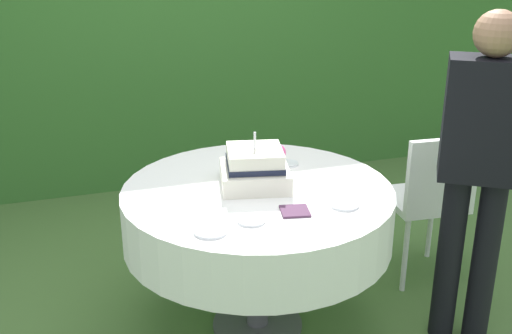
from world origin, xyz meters
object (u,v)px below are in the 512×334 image
at_px(serving_plate_near, 211,231).
at_px(serving_plate_right, 345,205).
at_px(serving_plate_far, 251,220).
at_px(wedding_cake, 255,168).
at_px(garden_chair, 431,194).
at_px(standing_person, 480,162).
at_px(serving_plate_left, 288,164).
at_px(cake_table, 258,214).
at_px(napkin_stack, 295,211).

xyz_separation_m(serving_plate_near, serving_plate_right, (0.62, 0.07, 0.00)).
bearing_deg(serving_plate_far, wedding_cake, 70.11).
height_order(serving_plate_far, garden_chair, garden_chair).
relative_size(serving_plate_near, serving_plate_far, 1.16).
bearing_deg(serving_plate_right, wedding_cake, 131.09).
xyz_separation_m(serving_plate_far, standing_person, (1.06, -0.05, 0.16)).
bearing_deg(serving_plate_left, serving_plate_right, -83.64).
relative_size(wedding_cake, standing_person, 0.24).
bearing_deg(serving_plate_left, cake_table, -134.90).
distance_m(serving_plate_near, serving_plate_right, 0.63).
bearing_deg(serving_plate_left, napkin_stack, -107.48).
distance_m(serving_plate_far, serving_plate_right, 0.44).
relative_size(wedding_cake, serving_plate_left, 3.71).
distance_m(serving_plate_right, standing_person, 0.64).
xyz_separation_m(garden_chair, standing_person, (-0.11, -0.52, 0.39)).
xyz_separation_m(serving_plate_near, standing_person, (1.24, -0.01, 0.16)).
bearing_deg(wedding_cake, standing_person, -24.73).
bearing_deg(cake_table, serving_plate_left, 45.10).
xyz_separation_m(cake_table, wedding_cake, (0.00, 0.05, 0.22)).
relative_size(serving_plate_far, serving_plate_right, 0.94).
xyz_separation_m(wedding_cake, garden_chair, (1.04, 0.10, -0.31)).
distance_m(serving_plate_left, garden_chair, 0.83).
bearing_deg(serving_plate_near, standing_person, -0.38).
relative_size(serving_plate_right, garden_chair, 0.14).
bearing_deg(napkin_stack, serving_plate_left, 72.52).
bearing_deg(serving_plate_left, serving_plate_near, -132.35).
xyz_separation_m(serving_plate_far, serving_plate_right, (0.44, 0.02, 0.00)).
distance_m(cake_table, standing_person, 1.04).
relative_size(serving_plate_near, napkin_stack, 1.14).
bearing_deg(serving_plate_far, serving_plate_right, 3.07).
height_order(wedding_cake, serving_plate_right, wedding_cake).
xyz_separation_m(serving_plate_near, garden_chair, (1.36, 0.51, -0.23)).
bearing_deg(garden_chair, wedding_cake, -174.75).
bearing_deg(cake_table, serving_plate_right, -44.60).
bearing_deg(garden_chair, standing_person, -102.46).
xyz_separation_m(wedding_cake, serving_plate_left, (0.24, 0.20, -0.08)).
distance_m(serving_plate_near, garden_chair, 1.47).
distance_m(serving_plate_right, napkin_stack, 0.23).
relative_size(serving_plate_far, serving_plate_left, 1.18).
xyz_separation_m(cake_table, serving_plate_near, (-0.32, -0.37, 0.14)).
bearing_deg(napkin_stack, serving_plate_near, -169.15).
xyz_separation_m(cake_table, garden_chair, (1.04, 0.14, -0.09)).
bearing_deg(serving_plate_left, serving_plate_far, -123.40).
relative_size(napkin_stack, standing_person, 0.08).
xyz_separation_m(cake_table, napkin_stack, (0.07, -0.30, 0.14)).
bearing_deg(serving_plate_left, standing_person, -42.58).
xyz_separation_m(serving_plate_left, standing_person, (0.68, -0.63, 0.16)).
bearing_deg(serving_plate_far, serving_plate_near, -166.33).
height_order(wedding_cake, napkin_stack, wedding_cake).
bearing_deg(serving_plate_right, serving_plate_left, 96.36).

